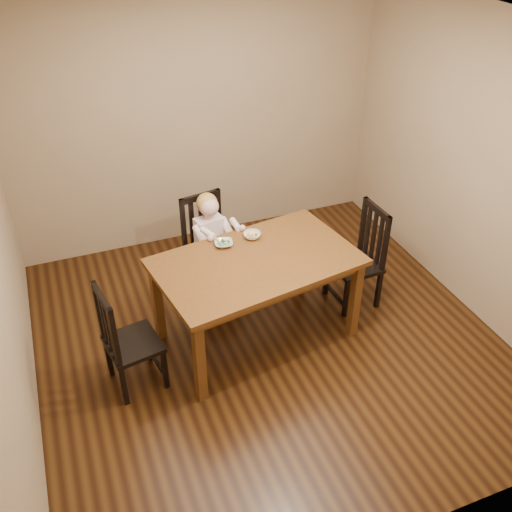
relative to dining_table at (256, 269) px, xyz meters
name	(u,v)px	position (x,y,z in m)	size (l,w,h in m)	color
room	(270,211)	(0.07, -0.10, 0.61)	(4.01, 4.01, 2.71)	#3D230D
dining_table	(256,269)	(0.00, 0.00, 0.00)	(1.82, 1.26, 0.84)	#4B2E11
chair_child	(209,248)	(-0.18, 0.82, -0.25)	(0.51, 0.50, 1.02)	black
chair_left	(126,341)	(-1.17, -0.18, -0.27)	(0.47, 0.49, 0.98)	black
chair_right	(360,258)	(1.11, 0.14, -0.25)	(0.43, 0.45, 1.02)	black
toddler	(211,237)	(-0.17, 0.77, -0.09)	(0.35, 0.43, 0.60)	white
bowl_peas	(224,244)	(-0.19, 0.31, 0.12)	(0.16, 0.16, 0.04)	silver
bowl_veg	(252,235)	(0.09, 0.33, 0.12)	(0.16, 0.16, 0.05)	silver
fork	(221,244)	(-0.22, 0.28, 0.14)	(0.08, 0.12, 0.05)	silver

